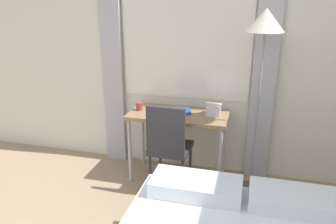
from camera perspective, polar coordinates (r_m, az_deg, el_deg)
name	(u,v)px	position (r m, az deg, el deg)	size (l,w,h in m)	color
wall_back_with_window	(170,52)	(3.65, 0.34, 10.44)	(5.14, 0.13, 2.70)	silver
desk	(178,120)	(3.47, 1.79, -1.42)	(1.04, 0.51, 0.77)	#937551
desk_chair	(169,143)	(3.28, 0.12, -5.50)	(0.41, 0.41, 0.96)	#333338
standing_lamp	(264,39)	(3.12, 16.39, 12.14)	(0.34, 0.34, 1.83)	#4C4C51
telephone	(214,110)	(3.42, 7.94, 0.42)	(0.16, 0.16, 0.12)	silver
book	(180,111)	(3.48, 2.12, 0.23)	(0.27, 0.26, 0.02)	navy
mug	(139,106)	(3.53, -5.03, 1.00)	(0.07, 0.07, 0.08)	#993F33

